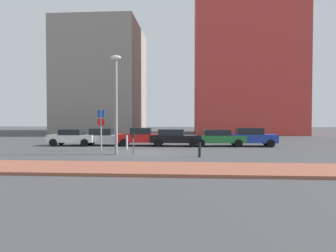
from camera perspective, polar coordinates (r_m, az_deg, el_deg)
ground_plane at (r=20.05m, az=-4.26°, el=-5.30°), size 120.00×120.00×0.00m
sidewalk_brick at (r=13.86m, az=-8.03°, el=-8.10°), size 40.00×3.35×0.14m
parked_car_white at (r=26.83m, az=-18.00°, el=-2.05°), size 3.97×2.02×1.42m
parked_car_silver at (r=26.36m, az=-12.24°, el=-2.04°), size 4.34×2.05×1.48m
parked_car_red at (r=25.57m, az=-5.18°, el=-2.06°), size 4.28×2.23×1.55m
parked_car_black at (r=25.12m, az=1.32°, el=-2.18°), size 4.26×2.05×1.44m
parked_car_green at (r=25.29m, az=9.61°, el=-2.21°), size 4.58×2.13×1.41m
parked_car_blue at (r=25.93m, az=15.82°, el=-1.99°), size 4.01×2.04×1.56m
parking_sign_post at (r=22.07m, az=-12.82°, el=0.24°), size 0.59×0.14×3.01m
parking_meter at (r=19.30m, az=-6.75°, el=-2.85°), size 0.18×0.14×1.41m
street_lamp at (r=19.62m, az=-10.03°, el=5.78°), size 0.70×0.36×6.47m
traffic_bollard_near at (r=18.12m, az=6.13°, el=-4.61°), size 0.16×0.16×0.89m
traffic_bollard_mid at (r=22.47m, az=-7.96°, el=-3.17°), size 0.14×0.14×1.09m
building_colorful_midrise at (r=48.66m, az=14.69°, el=15.44°), size 15.27×12.30×28.22m
building_under_construction at (r=52.71m, az=-12.43°, el=8.71°), size 12.89×14.90×17.98m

